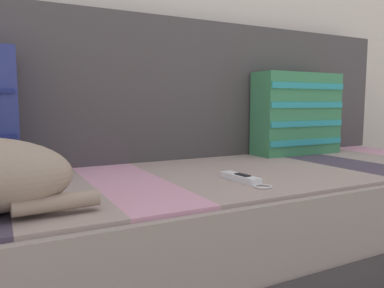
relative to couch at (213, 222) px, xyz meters
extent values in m
cube|color=#3D3838|center=(0.00, 0.00, -0.10)|extent=(2.14, 0.80, 0.15)
cube|color=gray|center=(0.00, 0.00, 0.07)|extent=(2.10, 0.78, 0.19)
cube|color=gray|center=(-0.50, -0.02, 0.17)|extent=(0.20, 0.70, 0.01)
cube|color=#C6899E|center=(-0.30, -0.02, 0.17)|extent=(0.20, 0.70, 0.01)
cube|color=gray|center=(-0.10, -0.02, 0.17)|extent=(0.20, 0.70, 0.01)
cube|color=gray|center=(0.10, -0.02, 0.17)|extent=(0.20, 0.70, 0.01)
cube|color=gray|center=(0.30, -0.02, 0.17)|extent=(0.20, 0.70, 0.01)
cube|color=#423847|center=(0.50, -0.02, 0.17)|extent=(0.20, 0.70, 0.01)
cube|color=gray|center=(0.70, -0.02, 0.17)|extent=(0.20, 0.70, 0.01)
cube|color=#474242|center=(0.00, 0.33, 0.44)|extent=(2.10, 0.14, 0.54)
cube|color=#3D8956|center=(0.52, 0.18, 0.35)|extent=(0.40, 0.13, 0.34)
cube|color=teal|center=(0.52, 0.12, 0.23)|extent=(0.39, 0.01, 0.02)
cube|color=teal|center=(0.52, 0.12, 0.31)|extent=(0.39, 0.01, 0.02)
cube|color=teal|center=(0.52, 0.12, 0.39)|extent=(0.39, 0.01, 0.02)
cube|color=teal|center=(0.52, 0.12, 0.46)|extent=(0.39, 0.01, 0.02)
cylinder|color=gray|center=(-0.52, -0.28, 0.20)|extent=(0.16, 0.04, 0.03)
cube|color=white|center=(-0.02, -0.18, 0.18)|extent=(0.05, 0.14, 0.02)
cube|color=black|center=(-0.02, -0.19, 0.19)|extent=(0.02, 0.05, 0.00)
cube|color=black|center=(-0.02, -0.11, 0.18)|extent=(0.03, 0.01, 0.02)
torus|color=silver|center=(-0.01, -0.27, 0.18)|extent=(0.05, 0.05, 0.01)
camera|label=1|loc=(-0.62, -1.03, 0.39)|focal=35.00mm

